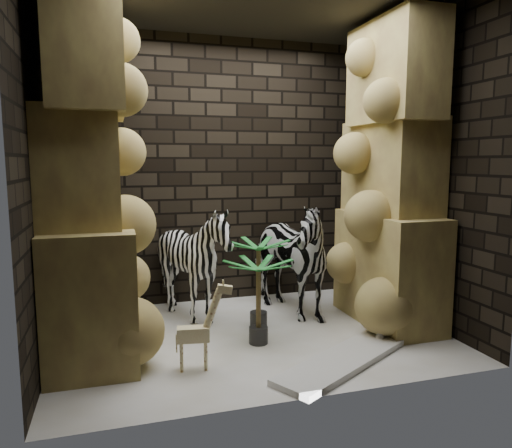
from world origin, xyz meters
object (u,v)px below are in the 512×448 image
object	(u,v)px
giraffe_toy	(193,325)
palm_front	(259,283)
zebra_right	(283,248)
palm_back	(258,301)
surfboard	(347,358)
zebra_left	(194,269)

from	to	relation	value
giraffe_toy	palm_front	xyz separation A→B (m)	(0.77, 0.77, 0.08)
zebra_right	palm_back	bearing A→B (deg)	-140.67
surfboard	zebra_right	bearing A→B (deg)	63.86
zebra_right	surfboard	xyz separation A→B (m)	(0.09, -1.30, -0.69)
palm_back	surfboard	distance (m)	0.90
zebra_left	palm_back	world-z (taller)	zebra_left
zebra_left	palm_front	world-z (taller)	zebra_left
zebra_right	surfboard	size ratio (longest dim) A/B	0.93
zebra_left	surfboard	world-z (taller)	zebra_left
palm_front	zebra_left	bearing A→B (deg)	146.01
zebra_right	palm_front	size ratio (longest dim) A/B	1.63
palm_front	zebra_right	bearing A→B (deg)	40.45
palm_back	surfboard	xyz separation A→B (m)	(0.58, -0.58, -0.36)
zebra_right	zebra_left	bearing A→B (deg)	159.45
zebra_left	giraffe_toy	distance (m)	1.19
giraffe_toy	zebra_left	bearing A→B (deg)	88.40
palm_front	surfboard	bearing A→B (deg)	-65.21
zebra_right	giraffe_toy	xyz separation A→B (m)	(-1.14, -1.09, -0.35)
zebra_left	palm_front	xyz separation A→B (m)	(0.57, -0.38, -0.10)
zebra_right	giraffe_toy	world-z (taller)	zebra_right
zebra_left	palm_back	xyz separation A→B (m)	(0.44, -0.79, -0.15)
giraffe_toy	surfboard	world-z (taller)	giraffe_toy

